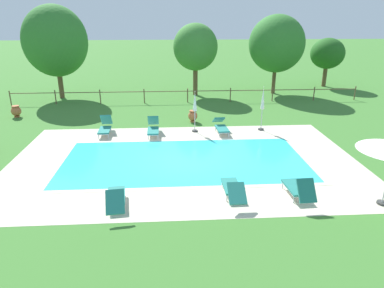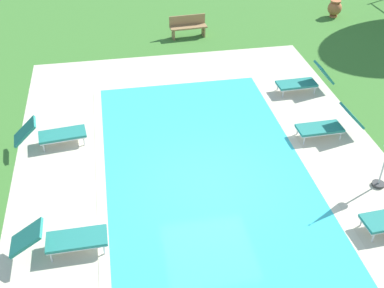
{
  "view_description": "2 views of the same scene",
  "coord_description": "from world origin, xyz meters",
  "px_view_note": "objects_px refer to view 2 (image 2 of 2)",
  "views": [
    {
      "loc": [
        -0.6,
        -14.88,
        6.26
      ],
      "look_at": [
        0.38,
        0.5,
        0.6
      ],
      "focal_mm": 33.25,
      "sensor_mm": 36.0,
      "label": 1
    },
    {
      "loc": [
        9.13,
        -2.14,
        7.97
      ],
      "look_at": [
        -0.3,
        -0.43,
        1.12
      ],
      "focal_mm": 45.13,
      "sensor_mm": 36.0,
      "label": 2
    }
  ],
  "objects_px": {
    "sun_lounger_north_near_steps": "(305,81)",
    "wooden_bench_lawn_side": "(188,26)",
    "sun_lounger_north_end": "(62,239)",
    "sun_lounger_north_mid": "(52,134)",
    "terracotta_urn_near_fence": "(335,8)",
    "sun_lounger_south_near_corner": "(329,125)"
  },
  "relations": [
    {
      "from": "wooden_bench_lawn_side",
      "to": "terracotta_urn_near_fence",
      "type": "bearing_deg",
      "value": 98.62
    },
    {
      "from": "sun_lounger_north_near_steps",
      "to": "wooden_bench_lawn_side",
      "type": "xyz_separation_m",
      "value": [
        -5.23,
        -3.01,
        0.07
      ]
    },
    {
      "from": "sun_lounger_north_end",
      "to": "sun_lounger_south_near_corner",
      "type": "height_order",
      "value": "sun_lounger_south_near_corner"
    },
    {
      "from": "sun_lounger_north_mid",
      "to": "sun_lounger_north_end",
      "type": "height_order",
      "value": "sun_lounger_north_mid"
    },
    {
      "from": "wooden_bench_lawn_side",
      "to": "sun_lounger_north_end",
      "type": "bearing_deg",
      "value": -22.83
    },
    {
      "from": "wooden_bench_lawn_side",
      "to": "terracotta_urn_near_fence",
      "type": "height_order",
      "value": "wooden_bench_lawn_side"
    },
    {
      "from": "sun_lounger_north_mid",
      "to": "wooden_bench_lawn_side",
      "type": "xyz_separation_m",
      "value": [
        -6.91,
        5.07,
        0.09
      ]
    },
    {
      "from": "sun_lounger_north_end",
      "to": "sun_lounger_north_mid",
      "type": "bearing_deg",
      "value": -173.88
    },
    {
      "from": "sun_lounger_north_end",
      "to": "sun_lounger_south_near_corner",
      "type": "xyz_separation_m",
      "value": [
        -3.13,
        7.37,
        0.02
      ]
    },
    {
      "from": "sun_lounger_south_near_corner",
      "to": "wooden_bench_lawn_side",
      "type": "bearing_deg",
      "value": -160.84
    },
    {
      "from": "sun_lounger_north_near_steps",
      "to": "sun_lounger_north_mid",
      "type": "relative_size",
      "value": 0.94
    },
    {
      "from": "wooden_bench_lawn_side",
      "to": "terracotta_urn_near_fence",
      "type": "relative_size",
      "value": 2.04
    },
    {
      "from": "sun_lounger_north_near_steps",
      "to": "wooden_bench_lawn_side",
      "type": "relative_size",
      "value": 1.24
    },
    {
      "from": "sun_lounger_north_near_steps",
      "to": "wooden_bench_lawn_side",
      "type": "bearing_deg",
      "value": -150.03
    },
    {
      "from": "sun_lounger_north_near_steps",
      "to": "terracotta_urn_near_fence",
      "type": "xyz_separation_m",
      "value": [
        -6.26,
        3.83,
        0.01
      ]
    },
    {
      "from": "sun_lounger_north_end",
      "to": "wooden_bench_lawn_side",
      "type": "height_order",
      "value": "wooden_bench_lawn_side"
    },
    {
      "from": "wooden_bench_lawn_side",
      "to": "sun_lounger_north_near_steps",
      "type": "bearing_deg",
      "value": 29.97
    },
    {
      "from": "sun_lounger_north_near_steps",
      "to": "terracotta_urn_near_fence",
      "type": "relative_size",
      "value": 2.53
    },
    {
      "from": "sun_lounger_north_near_steps",
      "to": "sun_lounger_north_end",
      "type": "height_order",
      "value": "sun_lounger_north_near_steps"
    },
    {
      "from": "sun_lounger_north_near_steps",
      "to": "sun_lounger_north_end",
      "type": "distance_m",
      "value": 9.59
    },
    {
      "from": "sun_lounger_north_mid",
      "to": "sun_lounger_north_end",
      "type": "relative_size",
      "value": 0.99
    },
    {
      "from": "sun_lounger_north_end",
      "to": "wooden_bench_lawn_side",
      "type": "relative_size",
      "value": 1.32
    }
  ]
}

